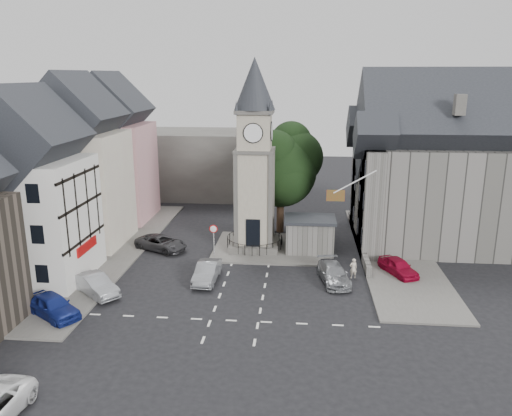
# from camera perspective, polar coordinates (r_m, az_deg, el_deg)

# --- Properties ---
(ground) EXTENTS (120.00, 120.00, 0.00)m
(ground) POSITION_cam_1_polar(r_m,az_deg,el_deg) (36.84, -1.33, -8.78)
(ground) COLOR black
(ground) RESTS_ON ground
(pavement_west) EXTENTS (6.00, 30.00, 0.14)m
(pavement_west) POSITION_cam_1_polar(r_m,az_deg,el_deg) (45.25, -16.41, -4.69)
(pavement_west) COLOR #595651
(pavement_west) RESTS_ON ground
(pavement_east) EXTENTS (6.00, 26.00, 0.14)m
(pavement_east) POSITION_cam_1_polar(r_m,az_deg,el_deg) (44.77, 15.39, -4.83)
(pavement_east) COLOR #595651
(pavement_east) RESTS_ON ground
(central_island) EXTENTS (10.00, 8.00, 0.16)m
(central_island) POSITION_cam_1_polar(r_m,az_deg,el_deg) (44.10, 1.81, -4.57)
(central_island) COLOR #595651
(central_island) RESTS_ON ground
(road_markings) EXTENTS (20.00, 8.00, 0.01)m
(road_markings) POSITION_cam_1_polar(r_m,az_deg,el_deg) (31.93, -2.49, -12.74)
(road_markings) COLOR silver
(road_markings) RESTS_ON ground
(clock_tower) EXTENTS (4.86, 4.86, 16.25)m
(clock_tower) POSITION_cam_1_polar(r_m,az_deg,el_deg) (42.19, -0.15, 5.83)
(clock_tower) COLOR #4C4944
(clock_tower) RESTS_ON ground
(stone_shelter) EXTENTS (4.30, 3.30, 3.08)m
(stone_shelter) POSITION_cam_1_polar(r_m,az_deg,el_deg) (43.09, 6.17, -3.06)
(stone_shelter) COLOR #56544F
(stone_shelter) RESTS_ON ground
(town_tree) EXTENTS (7.20, 7.20, 10.80)m
(town_tree) POSITION_cam_1_polar(r_m,az_deg,el_deg) (47.18, 2.86, 5.38)
(town_tree) COLOR black
(town_tree) RESTS_ON ground
(warning_sign_post) EXTENTS (0.70, 0.19, 2.85)m
(warning_sign_post) POSITION_cam_1_polar(r_m,az_deg,el_deg) (41.59, -4.88, -3.01)
(warning_sign_post) COLOR black
(warning_sign_post) RESTS_ON ground
(terrace_pink) EXTENTS (8.10, 7.60, 12.80)m
(terrace_pink) POSITION_cam_1_polar(r_m,az_deg,el_deg) (53.80, -16.05, 5.59)
(terrace_pink) COLOR #C88991
(terrace_pink) RESTS_ON ground
(terrace_cream) EXTENTS (8.10, 7.60, 12.80)m
(terrace_cream) POSITION_cam_1_polar(r_m,az_deg,el_deg) (46.55, -19.55, 3.91)
(terrace_cream) COLOR beige
(terrace_cream) RESTS_ON ground
(terrace_tudor) EXTENTS (8.10, 7.60, 12.00)m
(terrace_tudor) POSITION_cam_1_polar(r_m,az_deg,el_deg) (39.67, -24.23, 1.04)
(terrace_tudor) COLOR silver
(terrace_tudor) RESTS_ON ground
(backdrop_west) EXTENTS (20.00, 10.00, 8.00)m
(backdrop_west) POSITION_cam_1_polar(r_m,az_deg,el_deg) (64.43, -9.16, 5.14)
(backdrop_west) COLOR #4C4944
(backdrop_west) RESTS_ON ground
(east_building) EXTENTS (14.40, 11.40, 12.60)m
(east_building) POSITION_cam_1_polar(r_m,az_deg,el_deg) (46.77, 19.65, 3.55)
(east_building) COLOR #56544F
(east_building) RESTS_ON ground
(east_boundary_wall) EXTENTS (0.40, 16.00, 0.90)m
(east_boundary_wall) POSITION_cam_1_polar(r_m,az_deg,el_deg) (46.10, 11.58, -3.51)
(east_boundary_wall) COLOR #56544F
(east_boundary_wall) RESTS_ON ground
(flagpole) EXTENTS (3.68, 0.10, 2.74)m
(flagpole) POSITION_cam_1_polar(r_m,az_deg,el_deg) (38.50, 11.23, 2.95)
(flagpole) COLOR white
(flagpole) RESTS_ON ground
(car_west_blue) EXTENTS (4.62, 3.91, 1.49)m
(car_west_blue) POSITION_cam_1_polar(r_m,az_deg,el_deg) (34.54, -22.22, -10.31)
(car_west_blue) COLOR navy
(car_west_blue) RESTS_ON ground
(car_west_silver) EXTENTS (4.32, 3.93, 1.43)m
(car_west_silver) POSITION_cam_1_polar(r_m,az_deg,el_deg) (36.80, -17.87, -8.36)
(car_west_silver) COLOR #96989D
(car_west_silver) RESTS_ON ground
(car_west_grey) EXTENTS (5.19, 3.88, 1.31)m
(car_west_grey) POSITION_cam_1_polar(r_m,az_deg,el_deg) (44.33, -10.79, -3.94)
(car_west_grey) COLOR #313033
(car_west_grey) RESTS_ON ground
(car_island_silver) EXTENTS (1.60, 4.33, 1.41)m
(car_island_silver) POSITION_cam_1_polar(r_m,az_deg,el_deg) (37.43, -5.62, -7.28)
(car_island_silver) COLOR gray
(car_island_silver) RESTS_ON ground
(car_island_east) EXTENTS (2.66, 4.85, 1.33)m
(car_island_east) POSITION_cam_1_polar(r_m,az_deg,el_deg) (37.53, 8.85, -7.40)
(car_island_east) COLOR gray
(car_island_east) RESTS_ON ground
(car_east_red) EXTENTS (3.01, 4.16, 1.31)m
(car_east_red) POSITION_cam_1_polar(r_m,az_deg,el_deg) (39.87, 15.95, -6.46)
(car_east_red) COLOR #A00828
(car_east_red) RESTS_ON ground
(pedestrian) EXTENTS (0.65, 0.50, 1.57)m
(pedestrian) POSITION_cam_1_polar(r_m,az_deg,el_deg) (38.38, 11.05, -6.79)
(pedestrian) COLOR beige
(pedestrian) RESTS_ON ground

